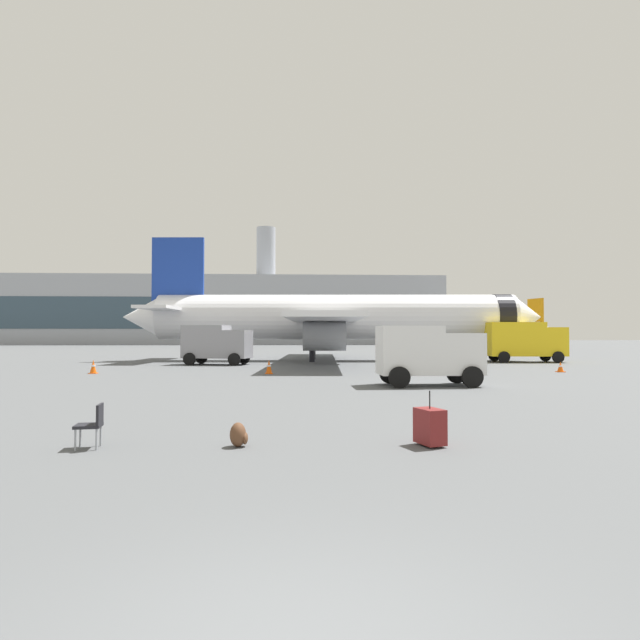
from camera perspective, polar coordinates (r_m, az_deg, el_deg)
airplane_at_gate at (r=46.15m, az=1.41°, el=0.26°), size 35.74×32.22×10.50m
airplane_taxiing at (r=102.70m, az=17.83°, el=-1.12°), size 24.50×26.82×8.06m
service_truck at (r=40.71m, az=-10.81°, el=-2.37°), size 5.16×3.37×2.90m
fuel_truck at (r=46.62m, az=20.63°, el=-1.98°), size 6.14×3.04×3.20m
cargo_van at (r=24.10m, az=11.24°, el=-3.34°), size 4.42×2.37×2.60m
safety_cone_near at (r=35.19m, az=23.92°, el=-4.53°), size 0.44×0.44×0.61m
safety_cone_mid at (r=30.88m, az=-5.37°, el=-4.92°), size 0.44×0.44×0.80m
safety_cone_far at (r=33.54m, az=-22.69°, el=-4.55°), size 0.44×0.44×0.78m
rolling_suitcase at (r=11.28m, az=11.48°, el=-10.87°), size 0.58×0.73×1.10m
traveller_backpack at (r=11.11m, az=-8.51°, el=-11.85°), size 0.36×0.40×0.48m
gate_chair at (r=11.69m, az=-22.74°, el=-9.92°), size 0.54×0.54×0.86m
terminal_building at (r=128.17m, az=-10.86°, el=0.96°), size 103.11×19.39×27.21m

